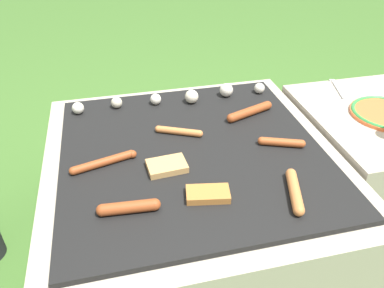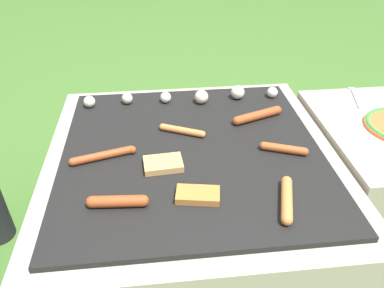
{
  "view_description": "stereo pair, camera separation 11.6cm",
  "coord_description": "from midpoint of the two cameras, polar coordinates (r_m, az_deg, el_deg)",
  "views": [
    {
      "loc": [
        -0.22,
        -0.92,
        1.14
      ],
      "look_at": [
        0.0,
        0.0,
        0.47
      ],
      "focal_mm": 35.0,
      "sensor_mm": 36.0,
      "label": 1
    },
    {
      "loc": [
        -0.1,
        -0.94,
        1.14
      ],
      "look_at": [
        0.0,
        0.0,
        0.47
      ],
      "focal_mm": 35.0,
      "sensor_mm": 36.0,
      "label": 2
    }
  ],
  "objects": [
    {
      "name": "fork_utensil",
      "position": [
        1.62,
        25.48,
        6.53
      ],
      "size": [
        0.06,
        0.16,
        0.01
      ],
      "color": "silver",
      "rests_on": "side_ledge"
    },
    {
      "name": "sausage_mid_right",
      "position": [
        1.2,
        16.52,
        -0.78
      ],
      "size": [
        0.14,
        0.07,
        0.03
      ],
      "color": "#A34C23",
      "rests_on": "grill"
    },
    {
      "name": "sausage_front_center",
      "position": [
        1.14,
        -10.59,
        -1.82
      ],
      "size": [
        0.2,
        0.07,
        0.02
      ],
      "color": "#93421E",
      "rests_on": "grill"
    },
    {
      "name": "side_ledge",
      "position": [
        1.61,
        28.65,
        -4.42
      ],
      "size": [
        0.51,
        0.58,
        0.45
      ],
      "color": "#A89E8C",
      "rests_on": "ground_plane"
    },
    {
      "name": "ground_plane",
      "position": [
        1.48,
        2.32,
        -15.13
      ],
      "size": [
        14.0,
        14.0,
        0.0
      ],
      "primitive_type": "plane",
      "color": "#3D6628"
    },
    {
      "name": "sausage_front_right",
      "position": [
        1.02,
        17.46,
        -8.19
      ],
      "size": [
        0.07,
        0.17,
        0.03
      ],
      "color": "#C6753D",
      "rests_on": "grill"
    },
    {
      "name": "bread_slice_right",
      "position": [
        1.0,
        4.26,
        -7.89
      ],
      "size": [
        0.12,
        0.08,
        0.02
      ],
      "color": "#B27033",
      "rests_on": "grill"
    },
    {
      "name": "bread_slice_left",
      "position": [
        1.09,
        -1.39,
        -3.16
      ],
      "size": [
        0.12,
        0.08,
        0.02
      ],
      "color": "tan",
      "rests_on": "grill"
    },
    {
      "name": "grill",
      "position": [
        1.32,
        2.55,
        -8.91
      ],
      "size": [
        0.91,
        0.91,
        0.45
      ],
      "color": "#A89E8C",
      "rests_on": "ground_plane"
    },
    {
      "name": "sausage_front_left",
      "position": [
        1.24,
        1.16,
        1.99
      ],
      "size": [
        0.15,
        0.08,
        0.02
      ],
      "color": "#C6753D",
      "rests_on": "grill"
    },
    {
      "name": "sausage_back_right",
      "position": [
        1.34,
        12.41,
        4.21
      ],
      "size": [
        0.19,
        0.09,
        0.03
      ],
      "color": "#93421E",
      "rests_on": "grill"
    },
    {
      "name": "mushroom_row",
      "position": [
        1.42,
        2.2,
        7.26
      ],
      "size": [
        0.74,
        0.07,
        0.05
      ],
      "color": "silver",
      "rests_on": "grill"
    },
    {
      "name": "sausage_mid_left",
      "position": [
        0.98,
        -7.96,
        -8.79
      ],
      "size": [
        0.16,
        0.04,
        0.03
      ],
      "color": "#93421E",
      "rests_on": "grill"
    }
  ]
}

